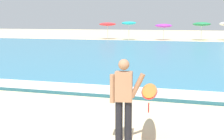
{
  "coord_description": "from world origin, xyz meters",
  "views": [
    {
      "loc": [
        3.36,
        -4.78,
        2.48
      ],
      "look_at": [
        0.76,
        3.83,
        1.1
      ],
      "focal_mm": 51.85,
      "sensor_mm": 36.0,
      "label": 1
    }
  ],
  "objects_px": {
    "surfer_with_board": "(136,94)",
    "beach_umbrella_1": "(129,23)",
    "beach_umbrella_0": "(108,24)",
    "beach_umbrella_3": "(202,24)",
    "beach_umbrella_2": "(164,26)"
  },
  "relations": [
    {
      "from": "surfer_with_board",
      "to": "beach_umbrella_1",
      "type": "height_order",
      "value": "beach_umbrella_1"
    },
    {
      "from": "surfer_with_board",
      "to": "beach_umbrella_0",
      "type": "xyz_separation_m",
      "value": [
        -11.86,
        35.54,
        0.96
      ]
    },
    {
      "from": "surfer_with_board",
      "to": "beach_umbrella_3",
      "type": "distance_m",
      "value": 36.22
    },
    {
      "from": "beach_umbrella_0",
      "to": "beach_umbrella_1",
      "type": "height_order",
      "value": "beach_umbrella_1"
    },
    {
      "from": "beach_umbrella_3",
      "to": "surfer_with_board",
      "type": "bearing_deg",
      "value": -90.48
    },
    {
      "from": "beach_umbrella_3",
      "to": "beach_umbrella_0",
      "type": "bearing_deg",
      "value": -176.88
    },
    {
      "from": "surfer_with_board",
      "to": "beach_umbrella_0",
      "type": "height_order",
      "value": "beach_umbrella_0"
    },
    {
      "from": "surfer_with_board",
      "to": "beach_umbrella_0",
      "type": "relative_size",
      "value": 1.08
    },
    {
      "from": "beach_umbrella_0",
      "to": "beach_umbrella_1",
      "type": "bearing_deg",
      "value": -16.65
    },
    {
      "from": "surfer_with_board",
      "to": "beach_umbrella_2",
      "type": "distance_m",
      "value": 35.62
    },
    {
      "from": "surfer_with_board",
      "to": "beach_umbrella_1",
      "type": "relative_size",
      "value": 1.01
    },
    {
      "from": "beach_umbrella_1",
      "to": "beach_umbrella_3",
      "type": "distance_m",
      "value": 9.13
    },
    {
      "from": "beach_umbrella_2",
      "to": "beach_umbrella_3",
      "type": "relative_size",
      "value": 0.94
    },
    {
      "from": "beach_umbrella_2",
      "to": "beach_umbrella_1",
      "type": "bearing_deg",
      "value": -170.11
    },
    {
      "from": "surfer_with_board",
      "to": "beach_umbrella_0",
      "type": "bearing_deg",
      "value": 108.45
    }
  ]
}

